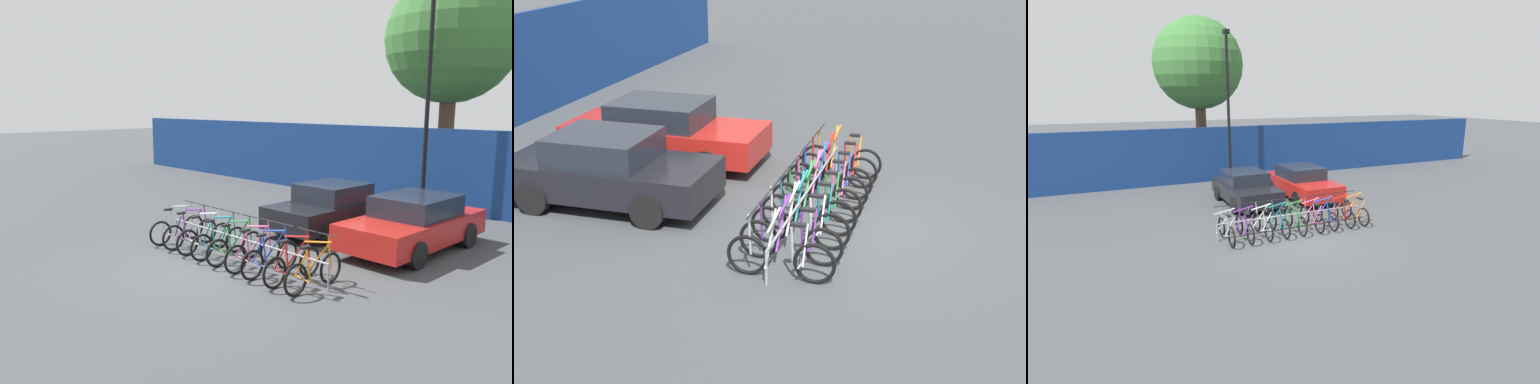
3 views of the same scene
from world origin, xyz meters
The scene contains 13 objects.
ground_plane centered at (0.00, 0.00, 0.00)m, with size 120.00×120.00×0.00m, color #424447.
bike_rack centered at (0.17, 0.68, 0.50)m, with size 5.31×0.04×0.57m.
bicycle_silver centered at (-2.22, 0.53, 0.38)m, with size 0.68×1.71×1.05m.
bicycle_purple centered at (-1.62, 0.53, 0.38)m, with size 0.68×1.71×1.05m.
bicycle_white centered at (-1.01, 0.53, 0.38)m, with size 0.68×1.71×1.05m.
bicycle_teal centered at (-0.44, 0.53, 0.38)m, with size 0.68×1.71×1.05m.
bicycle_green centered at (0.16, 0.53, 0.38)m, with size 0.68×1.71×1.05m.
bicycle_pink centered at (0.79, 0.53, 0.38)m, with size 0.68×1.71×1.05m.
bicycle_blue centered at (1.32, 0.53, 0.38)m, with size 0.68×1.71×1.05m.
bicycle_red centered at (1.98, 0.53, 0.38)m, with size 0.68×1.71×1.05m.
bicycle_orange centered at (2.55, 0.53, 0.38)m, with size 0.68×1.71×1.05m.
car_black centered at (-0.19, 4.45, 0.69)m, with size 1.91×3.98×1.40m.
car_red centered at (2.43, 4.47, 0.69)m, with size 1.91×4.39×1.40m.
Camera 2 is at (-11.50, -2.03, 5.14)m, focal length 50.00 mm.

